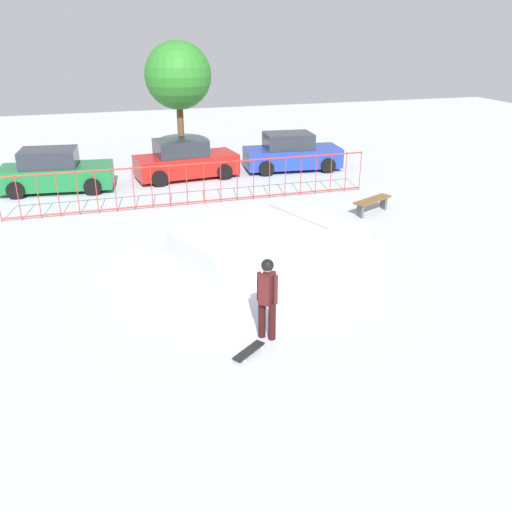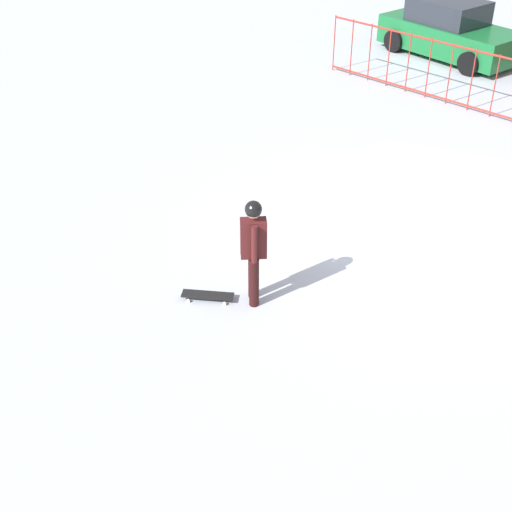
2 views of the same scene
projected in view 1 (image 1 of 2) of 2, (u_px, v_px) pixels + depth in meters
The scene contains 10 objects.
ground_plane at pixel (243, 274), 13.79m from camera, with size 60.00×60.00×0.00m, color #B2B7C1.
skate_ramp at pixel (261, 239), 15.20m from camera, with size 5.95×4.21×0.74m.
skater at pixel (267, 293), 10.60m from camera, with size 0.42×0.43×1.73m.
skateboard at pixel (249, 351), 10.40m from camera, with size 0.76×0.65×0.09m.
perimeter_fence at pixel (195, 183), 18.88m from camera, with size 12.73×0.08×1.50m.
park_bench at pixel (372, 202), 18.20m from camera, with size 1.62×1.05×0.48m.
parked_car_green at pixel (55, 172), 20.50m from camera, with size 4.26×2.28×1.60m.
parked_car_red at pixel (185, 161), 22.22m from camera, with size 4.26×2.28×1.60m.
parked_car_blue at pixel (291, 153), 23.53m from camera, with size 4.24×2.22×1.60m.
distant_tree at pixel (178, 76), 24.30m from camera, with size 2.99×2.99×5.27m.
Camera 1 is at (-3.31, -12.07, 5.81)m, focal length 38.13 mm.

